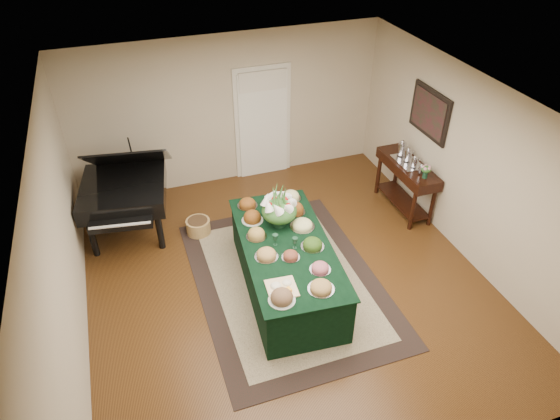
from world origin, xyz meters
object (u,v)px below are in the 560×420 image
object	(u,v)px
floral_centerpiece	(279,207)
mahogany_sideboard	(407,174)
buffet_table	(286,266)
grand_piano	(124,190)

from	to	relation	value
floral_centerpiece	mahogany_sideboard	bearing A→B (deg)	16.14
buffet_table	mahogany_sideboard	xyz separation A→B (m)	(2.55, 1.17, 0.30)
buffet_table	mahogany_sideboard	world-z (taller)	mahogany_sideboard
mahogany_sideboard	buffet_table	bearing A→B (deg)	-155.39
buffet_table	grand_piano	size ratio (longest dim) A/B	1.49
floral_centerpiece	mahogany_sideboard	distance (m)	2.63
buffet_table	mahogany_sideboard	distance (m)	2.82
floral_centerpiece	grand_piano	bearing A→B (deg)	141.07
mahogany_sideboard	grand_piano	bearing A→B (deg)	168.89
mahogany_sideboard	floral_centerpiece	bearing A→B (deg)	-163.86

